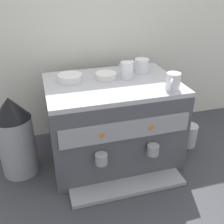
# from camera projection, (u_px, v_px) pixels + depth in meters

# --- Properties ---
(ground_plane) EXTENTS (4.00, 4.00, 0.00)m
(ground_plane) POSITION_uv_depth(u_px,v_px,m) (112.00, 154.00, 1.52)
(ground_plane) COLOR #38383D
(tiled_backsplash_wall) EXTENTS (2.80, 0.03, 1.03)m
(tiled_backsplash_wall) POSITION_uv_depth(u_px,v_px,m) (96.00, 50.00, 1.57)
(tiled_backsplash_wall) COLOR silver
(tiled_backsplash_wall) RESTS_ON ground_plane
(espresso_machine) EXTENTS (0.65, 0.57, 0.44)m
(espresso_machine) POSITION_uv_depth(u_px,v_px,m) (112.00, 121.00, 1.41)
(espresso_machine) COLOR #4C4C51
(espresso_machine) RESTS_ON ground_plane
(ceramic_cup_0) EXTENTS (0.08, 0.10, 0.08)m
(ceramic_cup_0) POSITION_uv_depth(u_px,v_px,m) (173.00, 82.00, 1.21)
(ceramic_cup_0) COLOR white
(ceramic_cup_0) RESTS_ON espresso_machine
(ceramic_cup_1) EXTENTS (0.06, 0.11, 0.08)m
(ceramic_cup_1) POSITION_uv_depth(u_px,v_px,m) (127.00, 70.00, 1.34)
(ceramic_cup_1) COLOR white
(ceramic_cup_1) RESTS_ON espresso_machine
(ceramic_cup_2) EXTENTS (0.11, 0.08, 0.07)m
(ceramic_cup_2) POSITION_uv_depth(u_px,v_px,m) (141.00, 66.00, 1.42)
(ceramic_cup_2) COLOR white
(ceramic_cup_2) RESTS_ON espresso_machine
(ceramic_bowl_0) EXTENTS (0.12, 0.12, 0.04)m
(ceramic_bowl_0) POSITION_uv_depth(u_px,v_px,m) (70.00, 78.00, 1.31)
(ceramic_bowl_0) COLOR white
(ceramic_bowl_0) RESTS_ON espresso_machine
(ceramic_bowl_1) EXTENTS (0.11, 0.11, 0.03)m
(ceramic_bowl_1) POSITION_uv_depth(u_px,v_px,m) (106.00, 76.00, 1.35)
(ceramic_bowl_1) COLOR white
(ceramic_bowl_1) RESTS_ON espresso_machine
(coffee_grinder) EXTENTS (0.18, 0.18, 0.42)m
(coffee_grinder) POSITION_uv_depth(u_px,v_px,m) (15.00, 136.00, 1.30)
(coffee_grinder) COLOR #939399
(coffee_grinder) RESTS_ON ground_plane
(milk_pitcher) EXTENTS (0.10, 0.10, 0.13)m
(milk_pitcher) POSITION_uv_depth(u_px,v_px,m) (189.00, 135.00, 1.57)
(milk_pitcher) COLOR #B7B7BC
(milk_pitcher) RESTS_ON ground_plane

